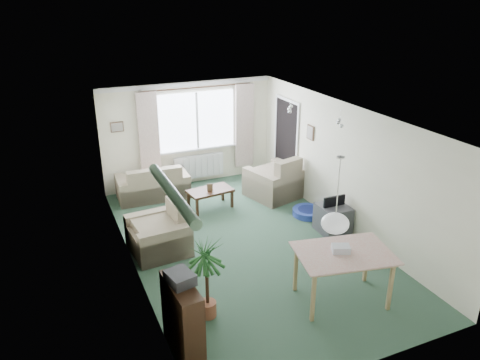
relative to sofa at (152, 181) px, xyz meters
name	(u,v)px	position (x,y,z in m)	size (l,w,h in m)	color
ground	(247,245)	(1.03, -2.75, -0.38)	(6.50, 6.50, 0.00)	#2E4C39
window	(197,121)	(1.23, 0.48, 1.12)	(1.80, 0.03, 1.30)	white
curtain_rod	(197,88)	(1.23, 0.40, 1.89)	(2.60, 0.03, 0.03)	black
curtain_left	(149,137)	(0.08, 0.38, 0.89)	(0.45, 0.08, 2.00)	beige
curtain_right	(244,126)	(2.38, 0.38, 0.89)	(0.45, 0.08, 2.00)	beige
radiator	(199,166)	(1.23, 0.44, 0.02)	(1.20, 0.10, 0.55)	white
doorway	(286,144)	(3.01, -0.55, 0.62)	(0.03, 0.95, 2.00)	black
pendant_lamp	(335,223)	(1.23, -5.05, 1.10)	(0.36, 0.36, 0.36)	white
tinsel_garland	(172,193)	(-0.89, -5.05, 1.90)	(1.60, 1.60, 0.12)	#196626
bauble_cluster_a	(290,107)	(2.33, -1.85, 1.84)	(0.20, 0.20, 0.20)	silver
bauble_cluster_b	(340,120)	(2.63, -3.05, 1.84)	(0.20, 0.20, 0.20)	silver
wall_picture_back	(117,127)	(-0.57, 0.48, 1.17)	(0.28, 0.03, 0.22)	brown
wall_picture_right	(310,133)	(3.01, -1.55, 1.17)	(0.03, 0.24, 0.30)	brown
sofa	(152,181)	(0.00, 0.00, 0.00)	(1.53, 0.81, 0.76)	beige
armchair_corner	(275,176)	(2.50, -1.01, 0.09)	(1.06, 1.01, 0.95)	beige
armchair_left	(158,229)	(-0.47, -2.32, 0.06)	(0.98, 0.93, 0.88)	#BBAD8D
coffee_table	(210,199)	(0.97, -1.03, -0.18)	(0.92, 0.51, 0.41)	black
photo_frame	(210,187)	(0.95, -1.09, 0.11)	(0.12, 0.02, 0.16)	brown
bookshelf	(183,319)	(-0.81, -4.89, 0.12)	(0.27, 0.82, 1.01)	black
hifi_box	(180,278)	(-0.81, -4.85, 0.69)	(0.28, 0.35, 0.14)	#302F34
houseplant	(207,279)	(-0.29, -4.34, 0.22)	(0.52, 0.52, 1.21)	#26571D
dining_table	(342,277)	(1.63, -4.77, 0.01)	(1.25, 0.84, 0.78)	#A9775B
gift_box	(341,249)	(1.59, -4.74, 0.46)	(0.25, 0.18, 0.12)	silver
tv_cube	(333,219)	(2.73, -2.94, -0.12)	(0.53, 0.58, 0.53)	#37353A
pet_bed	(308,212)	(2.68, -2.15, -0.32)	(0.63, 0.63, 0.13)	#204892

